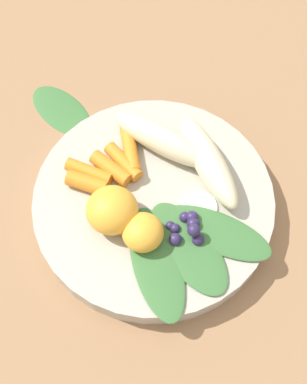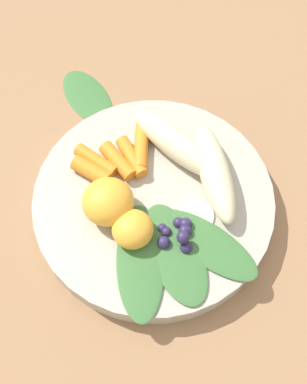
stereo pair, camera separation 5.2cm
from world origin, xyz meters
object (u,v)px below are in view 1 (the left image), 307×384
object	(u,v)px
banana_peeled_right	(208,161)
kale_leaf_stray	(59,111)
orange_segment_near	(143,232)
bowl	(153,202)
banana_peeled_left	(163,140)

from	to	relation	value
banana_peeled_right	kale_leaf_stray	world-z (taller)	banana_peeled_right
orange_segment_near	kale_leaf_stray	world-z (taller)	orange_segment_near
banana_peeled_right	bowl	bearing A→B (deg)	97.24
banana_peeled_right	kale_leaf_stray	bearing A→B (deg)	37.91
banana_peeled_left	banana_peeled_right	distance (m)	0.06
bowl	orange_segment_near	xyz separation A→B (m)	(0.03, -0.04, 0.03)
banana_peeled_left	banana_peeled_right	size ratio (longest dim) A/B	1.00
banana_peeled_left	banana_peeled_right	world-z (taller)	same
bowl	kale_leaf_stray	xyz separation A→B (m)	(-0.19, -0.00, -0.01)
bowl	banana_peeled_right	size ratio (longest dim) A/B	2.10
bowl	kale_leaf_stray	size ratio (longest dim) A/B	2.61
kale_leaf_stray	bowl	bearing A→B (deg)	177.40
bowl	banana_peeled_left	distance (m)	0.07
banana_peeled_left	kale_leaf_stray	distance (m)	0.16
banana_peeled_left	banana_peeled_right	xyz separation A→B (m)	(0.05, 0.02, 0.00)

